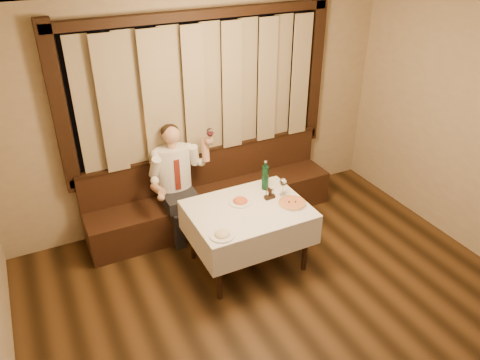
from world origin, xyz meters
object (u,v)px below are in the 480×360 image
dining_table (248,216)px  pizza (292,203)px  cruet_caddy (270,195)px  seated_man (177,174)px  pasta_cream (222,233)px  banquette (212,198)px  green_bottle (265,177)px  pasta_red (240,199)px

dining_table → pizza: size_ratio=4.01×
cruet_caddy → seated_man: (-0.78, 0.86, 0.02)m
pizza → pasta_cream: size_ratio=1.24×
pasta_cream → cruet_caddy: 0.86m
banquette → green_bottle: size_ratio=8.98×
pizza → seated_man: size_ratio=0.22×
banquette → dining_table: bearing=-90.0°
pizza → pasta_red: 0.57m
green_bottle → pizza: bearing=-75.7°
pizza → seated_man: bearing=131.1°
cruet_caddy → seated_man: bearing=129.1°
pizza → cruet_caddy: bearing=127.4°
seated_man → cruet_caddy: bearing=-48.1°
banquette → green_bottle: 1.02m
pasta_red → pasta_cream: pasta_red is taller
pizza → green_bottle: size_ratio=0.89×
banquette → pasta_cream: 1.51m
pizza → green_bottle: (-0.11, 0.42, 0.14)m
pasta_cream → green_bottle: size_ratio=0.72×
green_bottle → pasta_red: bearing=-160.5°
dining_table → green_bottle: size_ratio=3.56×
seated_man → dining_table: bearing=-63.0°
cruet_caddy → pizza: bearing=-55.5°
pasta_cream → pasta_red: bearing=47.4°
banquette → pizza: bearing=-68.3°
banquette → seated_man: seated_man is taller
banquette → pasta_red: bearing=-91.8°
pizza → cruet_caddy: (-0.16, 0.21, 0.03)m
pasta_red → seated_man: seated_man is taller
banquette → pasta_red: size_ratio=12.11×
banquette → cruet_caddy: 1.11m
dining_table → green_bottle: 0.52m
green_bottle → seated_man: (-0.83, 0.66, -0.08)m
pasta_red → cruet_caddy: cruet_caddy is taller
pizza → pasta_cream: bearing=-168.4°
green_bottle → banquette: bearing=115.5°
pizza → pasta_red: pasta_red is taller
pasta_red → cruet_caddy: size_ratio=2.08×
banquette → green_bottle: green_bottle is taller
pizza → pasta_red: bearing=150.2°
pizza → pasta_red: size_ratio=1.20×
green_bottle → cruet_caddy: size_ratio=2.81×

